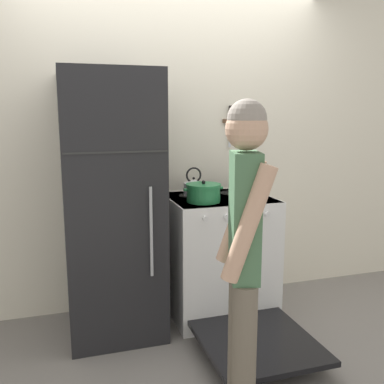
# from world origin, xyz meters

# --- Properties ---
(ground_plane) EXTENTS (14.00, 14.00, 0.00)m
(ground_plane) POSITION_xyz_m (0.00, 0.00, 0.00)
(ground_plane) COLOR slate
(wall_back) EXTENTS (10.00, 0.06, 2.55)m
(wall_back) POSITION_xyz_m (0.00, 0.03, 1.27)
(wall_back) COLOR silver
(wall_back) RESTS_ON ground_plane
(refrigerator) EXTENTS (0.65, 0.73, 1.84)m
(refrigerator) POSITION_xyz_m (-0.51, -0.35, 0.92)
(refrigerator) COLOR black
(refrigerator) RESTS_ON ground_plane
(stove_range) EXTENTS (0.77, 1.42, 0.93)m
(stove_range) POSITION_xyz_m (0.30, -0.38, 0.46)
(stove_range) COLOR white
(stove_range) RESTS_ON ground_plane
(dutch_oven_pot) EXTENTS (0.30, 0.25, 0.16)m
(dutch_oven_pot) POSITION_xyz_m (0.13, -0.47, 1.00)
(dutch_oven_pot) COLOR #237A42
(dutch_oven_pot) RESTS_ON stove_range
(tea_kettle) EXTENTS (0.20, 0.16, 0.22)m
(tea_kettle) POSITION_xyz_m (0.14, -0.20, 1.00)
(tea_kettle) COLOR silver
(tea_kettle) RESTS_ON stove_range
(utensil_jar) EXTENTS (0.08, 0.08, 0.27)m
(utensil_jar) POSITION_xyz_m (0.49, -0.20, 1.00)
(utensil_jar) COLOR #B7BABF
(utensil_jar) RESTS_ON stove_range
(person) EXTENTS (0.32, 0.38, 1.62)m
(person) POSITION_xyz_m (-0.06, -1.59, 0.93)
(person) COLOR #6B6051
(person) RESTS_ON ground_plane
(wall_knife_strip) EXTENTS (0.24, 0.03, 0.34)m
(wall_knife_strip) POSITION_xyz_m (0.57, -0.02, 1.50)
(wall_knife_strip) COLOR brown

